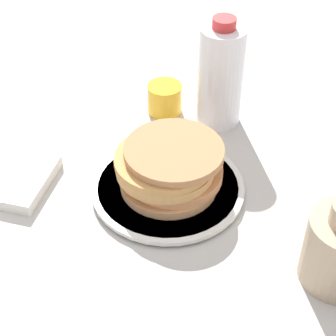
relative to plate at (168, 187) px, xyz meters
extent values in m
plane|color=#BCB7AD|center=(0.01, 0.00, -0.01)|extent=(4.00, 4.00, 0.00)
cylinder|color=silver|center=(0.00, 0.00, 0.00)|extent=(0.22, 0.22, 0.01)
cylinder|color=silver|center=(0.00, 0.00, 0.00)|extent=(0.24, 0.24, 0.01)
cylinder|color=tan|center=(0.00, 0.00, 0.01)|extent=(0.15, 0.15, 0.01)
cylinder|color=tan|center=(0.01, 0.01, 0.03)|extent=(0.15, 0.15, 0.02)
cylinder|color=tan|center=(0.00, 0.00, 0.04)|extent=(0.15, 0.15, 0.02)
cylinder|color=tan|center=(-0.01, 0.00, 0.06)|extent=(0.15, 0.15, 0.01)
cylinder|color=#B1794B|center=(0.00, 0.00, 0.07)|extent=(0.15, 0.15, 0.01)
cylinder|color=yellow|center=(-0.02, 0.22, 0.02)|extent=(0.06, 0.06, 0.06)
cylinder|color=white|center=(0.08, 0.19, 0.08)|extent=(0.08, 0.08, 0.18)
cylinder|color=red|center=(0.08, 0.19, 0.18)|extent=(0.04, 0.04, 0.02)
cube|color=white|center=(-0.24, 0.00, 0.00)|extent=(0.12, 0.14, 0.02)
camera|label=1|loc=(0.04, -0.64, 0.60)|focal=60.00mm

